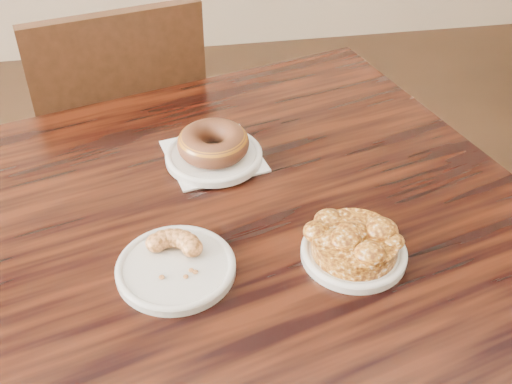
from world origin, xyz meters
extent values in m
cube|color=black|center=(-0.07, 0.30, 0.38)|extent=(1.22, 1.22, 0.75)
cube|color=white|center=(-0.10, 0.51, 0.75)|extent=(0.19, 0.19, 0.00)
cylinder|color=white|center=(-0.10, 0.50, 0.76)|extent=(0.18, 0.18, 0.01)
cylinder|color=silver|center=(-0.18, 0.23, 0.76)|extent=(0.18, 0.18, 0.01)
cylinder|color=white|center=(0.09, 0.22, 0.76)|extent=(0.16, 0.16, 0.01)
torus|color=#935A15|center=(-0.10, 0.50, 0.79)|extent=(0.13, 0.13, 0.05)
camera|label=1|loc=(-0.18, -0.44, 1.44)|focal=45.00mm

